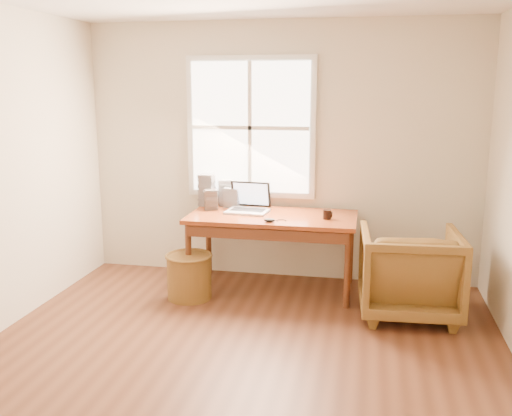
{
  "coord_description": "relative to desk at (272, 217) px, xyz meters",
  "views": [
    {
      "loc": [
        0.89,
        -3.45,
        1.97
      ],
      "look_at": [
        -0.13,
        1.65,
        0.84
      ],
      "focal_mm": 40.0,
      "sensor_mm": 36.0,
      "label": 1
    }
  ],
  "objects": [
    {
      "name": "room_shell",
      "position": [
        -0.02,
        -1.64,
        0.59
      ],
      "size": [
        4.04,
        4.54,
        2.64
      ],
      "color": "brown",
      "rests_on": "ground"
    },
    {
      "name": "laptop",
      "position": [
        -0.26,
        0.05,
        0.16
      ],
      "size": [
        0.41,
        0.42,
        0.28
      ],
      "primitive_type": null,
      "rotation": [
        0.0,
        0.0,
        -0.08
      ],
      "color": "silver",
      "rests_on": "desk"
    },
    {
      "name": "cd_stack_a",
      "position": [
        -0.55,
        0.35,
        0.16
      ],
      "size": [
        0.17,
        0.16,
        0.27
      ],
      "primitive_type": "cube",
      "rotation": [
        0.0,
        0.0,
        0.31
      ],
      "color": "silver",
      "rests_on": "desk"
    },
    {
      "name": "cd_stack_b",
      "position": [
        -0.65,
        0.12,
        0.12
      ],
      "size": [
        0.16,
        0.15,
        0.2
      ],
      "primitive_type": "cube",
      "rotation": [
        0.0,
        0.0,
        0.37
      ],
      "color": "#242429",
      "rests_on": "desk"
    },
    {
      "name": "cd_stack_c",
      "position": [
        -0.73,
        0.29,
        0.18
      ],
      "size": [
        0.15,
        0.14,
        0.33
      ],
      "primitive_type": "cube",
      "rotation": [
        0.0,
        0.0,
        -0.05
      ],
      "color": "#A5A5B3",
      "rests_on": "desk"
    },
    {
      "name": "armchair",
      "position": [
        1.27,
        -0.4,
        -0.34
      ],
      "size": [
        0.88,
        0.9,
        0.77
      ],
      "primitive_type": "imported",
      "rotation": [
        0.0,
        0.0,
        3.2
      ],
      "color": "brown",
      "rests_on": "room_shell"
    },
    {
      "name": "mouse",
      "position": [
        0.02,
        -0.29,
        0.04
      ],
      "size": [
        0.1,
        0.06,
        0.03
      ],
      "primitive_type": "ellipsoid",
      "rotation": [
        0.0,
        0.0,
        -0.01
      ],
      "color": "black",
      "rests_on": "desk"
    },
    {
      "name": "wicker_stool",
      "position": [
        -0.72,
        -0.38,
        -0.52
      ],
      "size": [
        0.43,
        0.43,
        0.41
      ],
      "primitive_type": "cylinder",
      "rotation": [
        0.0,
        0.0,
        -0.03
      ],
      "color": "brown",
      "rests_on": "room_shell"
    },
    {
      "name": "desk",
      "position": [
        0.0,
        0.0,
        0.0
      ],
      "size": [
        1.6,
        0.8,
        0.04
      ],
      "primitive_type": "cube",
      "color": "brown",
      "rests_on": "room_shell"
    },
    {
      "name": "coffee_mug",
      "position": [
        0.53,
        -0.06,
        0.06
      ],
      "size": [
        0.08,
        0.08,
        0.09
      ],
      "primitive_type": "cylinder",
      "rotation": [
        0.0,
        0.0,
        -0.04
      ],
      "color": "black",
      "rests_on": "desk"
    },
    {
      "name": "cd_stack_d",
      "position": [
        -0.46,
        0.29,
        0.12
      ],
      "size": [
        0.18,
        0.17,
        0.2
      ],
      "primitive_type": "cube",
      "rotation": [
        0.0,
        0.0,
        -0.22
      ],
      "color": "#B0B5BB",
      "rests_on": "desk"
    }
  ]
}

